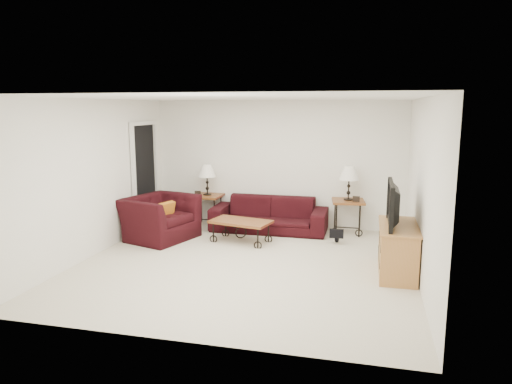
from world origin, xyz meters
TOP-DOWN VIEW (x-y plane):
  - ground at (0.00, 0.00)m, footprint 5.00×5.00m
  - wall_back at (0.00, 2.50)m, footprint 5.00×0.02m
  - wall_front at (0.00, -2.50)m, footprint 5.00×0.02m
  - wall_left at (-2.50, 0.00)m, footprint 0.02×5.00m
  - wall_right at (2.50, 0.00)m, footprint 0.02×5.00m
  - ceiling at (0.00, 0.00)m, footprint 5.00×5.00m
  - doorway at (-2.47, 1.65)m, footprint 0.08×0.94m
  - sofa at (-0.06, 2.02)m, footprint 2.22×0.87m
  - side_table_left at (-1.38, 2.20)m, footprint 0.58×0.58m
  - side_table_right at (1.43, 2.20)m, footprint 0.66×0.66m
  - lamp_left at (-1.38, 2.20)m, footprint 0.36×0.36m
  - lamp_right at (1.43, 2.20)m, footprint 0.41×0.41m
  - photo_frame_left at (-1.53, 2.05)m, footprint 0.13×0.03m
  - photo_frame_right at (1.58, 2.05)m, footprint 0.13×0.03m
  - coffee_table at (-0.38, 1.14)m, footprint 1.15×0.78m
  - armchair at (-1.88, 1.00)m, footprint 1.37×1.46m
  - throw_pillow at (-1.73, 0.95)m, footprint 0.20×0.36m
  - tv_stand at (2.23, 0.11)m, footprint 0.50×1.19m
  - television at (2.21, 0.11)m, footprint 0.14×1.07m
  - backpack at (1.28, 1.51)m, footprint 0.43×0.37m

SIDE VIEW (x-z plane):
  - ground at x=0.00m, z-range 0.00..0.00m
  - coffee_table at x=-0.38m, z-range 0.00..0.39m
  - backpack at x=1.28m, z-range 0.00..0.48m
  - side_table_left at x=-1.38m, z-range 0.00..0.62m
  - side_table_right at x=1.43m, z-range 0.00..0.64m
  - sofa at x=-0.06m, z-range 0.00..0.65m
  - tv_stand at x=2.23m, z-range 0.00..0.72m
  - armchair at x=-1.88m, z-range 0.00..0.78m
  - throw_pillow at x=-1.73m, z-range 0.34..0.70m
  - photo_frame_left at x=-1.53m, z-range 0.62..0.72m
  - photo_frame_right at x=1.58m, z-range 0.64..0.75m
  - lamp_left at x=-1.38m, z-range 0.62..1.24m
  - lamp_right at x=1.43m, z-range 0.64..1.29m
  - doorway at x=-2.47m, z-range 0.00..2.04m
  - television at x=2.21m, z-range 0.72..1.33m
  - wall_back at x=0.00m, z-range 0.00..2.50m
  - wall_front at x=0.00m, z-range 0.00..2.50m
  - wall_left at x=-2.50m, z-range 0.00..2.50m
  - wall_right at x=2.50m, z-range 0.00..2.50m
  - ceiling at x=0.00m, z-range 2.50..2.50m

